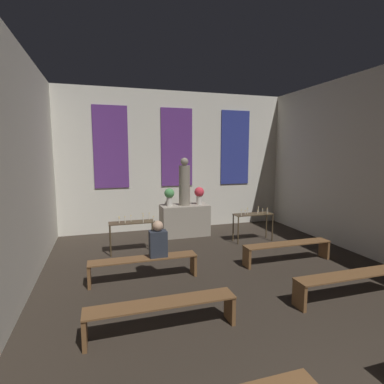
% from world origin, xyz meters
% --- Properties ---
extents(wall_back, '(7.91, 0.16, 4.63)m').
position_xyz_m(wall_back, '(0.00, 9.18, 2.34)').
color(wall_back, silver).
rests_on(wall_back, ground_plane).
extents(wall_left, '(0.12, 9.37, 4.63)m').
position_xyz_m(wall_left, '(-3.89, 4.56, 2.31)').
color(wall_left, silver).
rests_on(wall_left, ground_plane).
extents(altar, '(1.50, 0.74, 0.97)m').
position_xyz_m(altar, '(0.00, 8.16, 0.48)').
color(altar, gray).
rests_on(altar, ground_plane).
extents(statue, '(0.35, 0.35, 1.48)m').
position_xyz_m(statue, '(0.00, 8.16, 1.65)').
color(statue, gray).
rests_on(statue, altar).
extents(flower_vase_left, '(0.31, 0.31, 0.55)m').
position_xyz_m(flower_vase_left, '(-0.49, 8.16, 1.31)').
color(flower_vase_left, beige).
rests_on(flower_vase_left, altar).
extents(flower_vase_right, '(0.31, 0.31, 0.55)m').
position_xyz_m(flower_vase_right, '(0.49, 8.16, 1.31)').
color(flower_vase_right, beige).
rests_on(flower_vase_right, altar).
extents(candle_rack_left, '(1.17, 0.40, 1.02)m').
position_xyz_m(candle_rack_left, '(-1.76, 6.95, 0.70)').
color(candle_rack_left, '#473823').
rests_on(candle_rack_left, ground_plane).
extents(candle_rack_right, '(1.17, 0.40, 1.02)m').
position_xyz_m(candle_rack_right, '(1.76, 6.95, 0.70)').
color(candle_rack_right, '#473823').
rests_on(candle_rack_right, ground_plane).
extents(pew_second_left, '(2.20, 0.36, 0.48)m').
position_xyz_m(pew_second_left, '(-1.71, 3.25, 0.35)').
color(pew_second_left, brown).
rests_on(pew_second_left, ground_plane).
extents(pew_second_right, '(2.20, 0.36, 0.48)m').
position_xyz_m(pew_second_right, '(1.71, 3.25, 0.35)').
color(pew_second_right, brown).
rests_on(pew_second_right, ground_plane).
extents(pew_back_left, '(2.20, 0.36, 0.48)m').
position_xyz_m(pew_back_left, '(-1.71, 5.16, 0.35)').
color(pew_back_left, brown).
rests_on(pew_back_left, ground_plane).
extents(pew_back_right, '(2.20, 0.36, 0.48)m').
position_xyz_m(pew_back_right, '(1.71, 5.16, 0.35)').
color(pew_back_right, brown).
rests_on(pew_back_right, ground_plane).
extents(person_seated, '(0.36, 0.24, 0.76)m').
position_xyz_m(person_seated, '(-1.41, 5.16, 0.81)').
color(person_seated, '#282D38').
rests_on(person_seated, pew_back_left).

